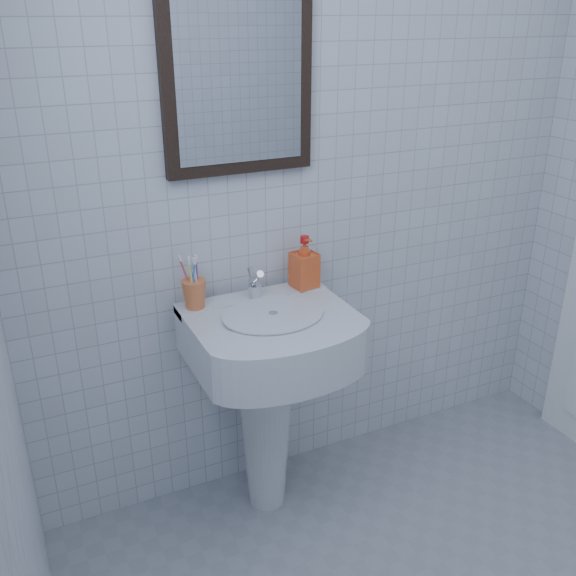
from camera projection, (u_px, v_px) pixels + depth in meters
wall_back at (319, 160)px, 2.25m from camera, size 2.20×0.02×2.50m
wall_left at (3, 419)px, 0.83m from camera, size 0.02×2.40×2.50m
washbasin at (267, 378)px, 2.23m from camera, size 0.54×0.39×0.83m
faucet at (255, 286)px, 2.19m from camera, size 0.05×0.10×0.12m
toothbrush_cup at (194, 294)px, 2.12m from camera, size 0.10×0.10×0.10m
soap_dispenser at (304, 262)px, 2.26m from camera, size 0.09×0.10×0.19m
wall_mirror at (238, 74)px, 2.00m from camera, size 0.50×0.04×0.62m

